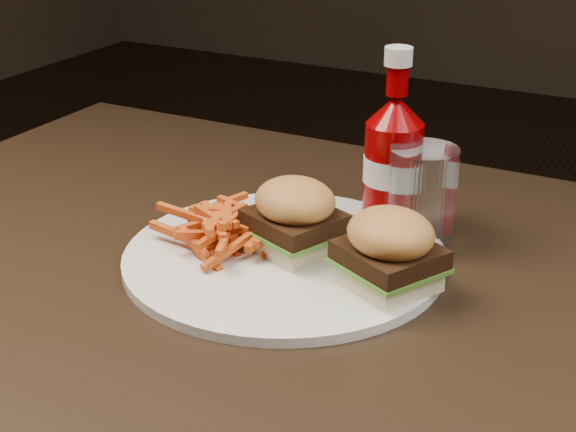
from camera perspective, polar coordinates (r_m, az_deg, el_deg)
The scene contains 7 objects.
dining_table at distance 0.91m, azimuth 1.79°, elevation -5.18°, with size 1.20×0.80×0.04m, color black.
plate at distance 0.94m, azimuth -0.29°, elevation -2.74°, with size 0.34×0.34×0.01m, color white.
sandwich_half_a at distance 0.94m, azimuth 0.44°, elevation -1.65°, with size 0.08×0.08×0.02m, color beige.
sandwich_half_b at distance 0.87m, azimuth 6.51°, elevation -3.92°, with size 0.08×0.08×0.02m, color beige.
fries_pile at distance 0.95m, azimuth -4.24°, elevation -0.60°, with size 0.11×0.11×0.04m, color #D14A06, non-canonical shape.
ketchup_bottle at distance 1.00m, azimuth 6.76°, elevation 2.39°, with size 0.07×0.07×0.13m, color #7C0002.
tumbler at distance 0.96m, azimuth 8.65°, elevation 1.07°, with size 0.07×0.07×0.12m, color white.
Camera 1 is at (0.35, -0.72, 1.17)m, focal length 55.00 mm.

